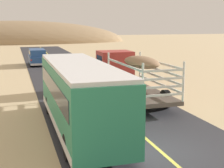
% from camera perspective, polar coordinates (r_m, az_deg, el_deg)
% --- Properties ---
extents(ground_plane, '(240.00, 240.00, 0.00)m').
position_cam_1_polar(ground_plane, '(13.39, 8.38, -11.60)').
color(ground_plane, '#CCB284').
extents(road_surface, '(8.00, 120.00, 0.02)m').
position_cam_1_polar(road_surface, '(13.39, 8.38, -11.56)').
color(road_surface, '#2D2D33').
rests_on(road_surface, ground).
extents(road_centre_line, '(0.16, 117.60, 0.00)m').
position_cam_1_polar(road_centre_line, '(13.38, 8.38, -11.52)').
color(road_centre_line, '#D8CC4C').
rests_on(road_centre_line, road_surface).
extents(livestock_truck, '(2.53, 9.70, 3.02)m').
position_cam_1_polar(livestock_truck, '(23.14, 2.14, 2.61)').
color(livestock_truck, '#B2332D').
rests_on(livestock_truck, road_surface).
extents(bus, '(2.54, 10.00, 3.21)m').
position_cam_1_polar(bus, '(15.24, -5.78, -1.88)').
color(bus, '#2D8C66').
rests_on(bus, road_surface).
extents(car_far, '(1.90, 4.62, 1.93)m').
position_cam_1_polar(car_far, '(40.15, -13.09, 4.79)').
color(car_far, '#264C8C').
rests_on(car_far, road_surface).
extents(distant_hill, '(58.55, 22.34, 11.27)m').
position_cam_1_polar(distant_hill, '(89.05, -16.63, 7.06)').
color(distant_hill, '#997C5A').
rests_on(distant_hill, ground).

